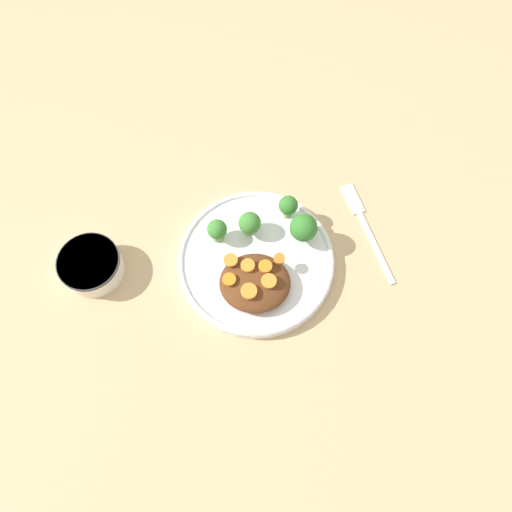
% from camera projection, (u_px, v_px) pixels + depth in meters
% --- Properties ---
extents(ground_plane, '(4.00, 4.00, 0.00)m').
position_uv_depth(ground_plane, '(256.00, 264.00, 0.87)').
color(ground_plane, tan).
extents(plate, '(0.27, 0.27, 0.02)m').
position_uv_depth(plate, '(256.00, 261.00, 0.86)').
color(plate, white).
rests_on(plate, ground_plane).
extents(dip_bowl, '(0.10, 0.10, 0.04)m').
position_uv_depth(dip_bowl, '(91.00, 265.00, 0.84)').
color(dip_bowl, white).
rests_on(dip_bowl, ground_plane).
extents(stew_mound, '(0.10, 0.12, 0.03)m').
position_uv_depth(stew_mound, '(256.00, 283.00, 0.81)').
color(stew_mound, '#5B3319').
rests_on(stew_mound, plate).
extents(broccoli_floret_0, '(0.05, 0.05, 0.06)m').
position_uv_depth(broccoli_floret_0, '(304.00, 228.00, 0.83)').
color(broccoli_floret_0, '#759E51').
rests_on(broccoli_floret_0, plate).
extents(broccoli_floret_1, '(0.03, 0.03, 0.05)m').
position_uv_depth(broccoli_floret_1, '(288.00, 206.00, 0.85)').
color(broccoli_floret_1, '#7FA85B').
rests_on(broccoli_floret_1, plate).
extents(broccoli_floret_2, '(0.04, 0.04, 0.05)m').
position_uv_depth(broccoli_floret_2, '(250.00, 223.00, 0.84)').
color(broccoli_floret_2, '#7FA85B').
rests_on(broccoli_floret_2, plate).
extents(broccoli_floret_3, '(0.03, 0.03, 0.05)m').
position_uv_depth(broccoli_floret_3, '(217.00, 230.00, 0.84)').
color(broccoli_floret_3, '#759E51').
rests_on(broccoli_floret_3, plate).
extents(carrot_slice_0, '(0.03, 0.03, 0.01)m').
position_uv_depth(carrot_slice_0, '(249.00, 291.00, 0.79)').
color(carrot_slice_0, orange).
rests_on(carrot_slice_0, stew_mound).
extents(carrot_slice_1, '(0.02, 0.02, 0.00)m').
position_uv_depth(carrot_slice_1, '(229.00, 279.00, 0.80)').
color(carrot_slice_1, orange).
rests_on(carrot_slice_1, stew_mound).
extents(carrot_slice_2, '(0.02, 0.02, 0.01)m').
position_uv_depth(carrot_slice_2, '(265.00, 266.00, 0.80)').
color(carrot_slice_2, orange).
rests_on(carrot_slice_2, stew_mound).
extents(carrot_slice_3, '(0.02, 0.02, 0.01)m').
position_uv_depth(carrot_slice_3, '(231.00, 260.00, 0.81)').
color(carrot_slice_3, orange).
rests_on(carrot_slice_3, stew_mound).
extents(carrot_slice_4, '(0.03, 0.03, 0.01)m').
position_uv_depth(carrot_slice_4, '(269.00, 281.00, 0.79)').
color(carrot_slice_4, orange).
rests_on(carrot_slice_4, stew_mound).
extents(carrot_slice_5, '(0.02, 0.02, 0.01)m').
position_uv_depth(carrot_slice_5, '(248.00, 266.00, 0.80)').
color(carrot_slice_5, orange).
rests_on(carrot_slice_5, stew_mound).
extents(carrot_slice_6, '(0.02, 0.02, 0.00)m').
position_uv_depth(carrot_slice_6, '(279.00, 258.00, 0.81)').
color(carrot_slice_6, orange).
rests_on(carrot_slice_6, stew_mound).
extents(fork, '(0.20, 0.09, 0.01)m').
position_uv_depth(fork, '(364.00, 222.00, 0.90)').
color(fork, silver).
rests_on(fork, ground_plane).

